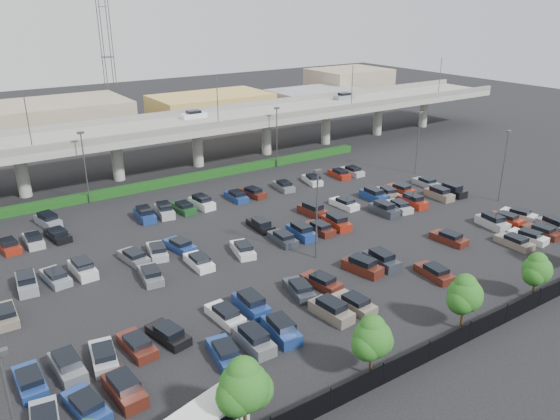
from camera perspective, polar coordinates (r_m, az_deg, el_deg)
name	(u,v)px	position (r m, az deg, el deg)	size (l,w,h in m)	color
ground	(276,234)	(67.45, -0.39, -2.50)	(280.00, 280.00, 0.00)	black
overpass	(168,130)	(92.35, -11.66, 8.17)	(150.00, 13.00, 15.80)	gray
hedge	(189,178)	(87.87, -9.44, 3.31)	(66.00, 1.60, 1.10)	#133A10
fence	(461,336)	(48.96, 18.42, -12.42)	(70.00, 0.10, 2.00)	black
tree_row	(457,299)	(48.89, 17.98, -8.82)	(65.07, 3.66, 5.94)	#332316
parked_cars	(280,242)	(63.76, 0.00, -3.35)	(63.08, 41.67, 1.67)	gray
light_poles	(238,188)	(64.78, -4.42, 2.33)	(66.90, 48.38, 10.30)	#46464B
distant_buildings	(169,112)	(124.68, -11.57, 9.99)	(138.00, 24.00, 9.00)	slate
comm_tower	(107,54)	(131.66, -17.59, 15.26)	(2.40, 2.40, 30.00)	#46464B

